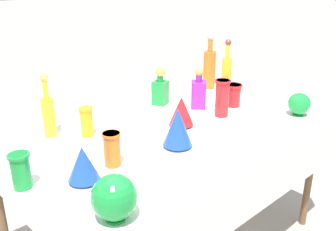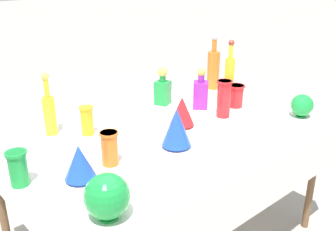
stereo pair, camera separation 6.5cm
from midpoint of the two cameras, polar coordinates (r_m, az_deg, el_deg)
The scene contains 19 objects.
display_table at distance 2.07m, azimuth -0.34°, elevation -4.10°, with size 1.80×1.16×0.76m.
tall_bottle_0 at distance 2.82m, azimuth 5.68°, elevation 7.28°, with size 0.09×0.09×0.41m.
tall_bottle_1 at distance 2.09m, azimuth -18.61°, elevation 0.32°, with size 0.07×0.07×0.35m.
tall_bottle_2 at distance 2.55m, azimuth 8.15°, elevation 5.92°, with size 0.06×0.06×0.42m.
square_decanter_0 at distance 2.47m, azimuth -1.93°, elevation 4.08°, with size 0.12×0.12×0.25m.
square_decanter_1 at distance 2.41m, azimuth 3.92°, elevation 3.60°, with size 0.13×0.13×0.27m.
slender_vase_0 at distance 1.66m, azimuth -22.59°, elevation -7.63°, with size 0.09×0.09×0.15m.
slender_vase_1 at distance 2.05m, azimuth -13.17°, elevation -0.78°, with size 0.07×0.07×0.16m.
slender_vase_2 at distance 2.48m, azimuth 9.14°, elevation 3.22°, with size 0.11×0.11×0.15m.
slender_vase_3 at distance 2.28m, azimuth 7.46°, elevation 2.78°, with size 0.09×0.09×0.23m.
slender_vase_4 at distance 1.72m, azimuth -9.61°, elevation -4.91°, with size 0.09×0.09×0.16m.
fluted_vase_0 at distance 1.62m, azimuth -13.97°, elevation -7.13°, with size 0.14×0.14×0.16m.
fluted_vase_1 at distance 2.12m, azimuth 1.18°, elevation 0.73°, with size 0.14×0.14×0.18m.
fluted_vase_2 at distance 1.86m, azimuth 0.49°, elevation -1.79°, with size 0.15×0.15×0.21m.
round_bowl_0 at distance 1.37m, azimuth -9.58°, elevation -12.21°, with size 0.17×0.17×0.18m.
round_bowl_1 at distance 2.41m, azimuth 18.63°, elevation 1.68°, with size 0.13×0.13×0.14m.
price_tag_left at distance 1.93m, azimuth 15.01°, elevation -4.56°, with size 0.06×0.01×0.04m, color white.
price_tag_center at distance 1.65m, azimuth 5.99°, elevation -8.60°, with size 0.06×0.01×0.04m, color white.
cardboard_box_behind_left at distance 3.08m, azimuth -11.39°, elevation -7.12°, with size 0.53×0.50×0.39m.
Camera 1 is at (-1.29, -1.38, 1.60)m, focal length 40.00 mm.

